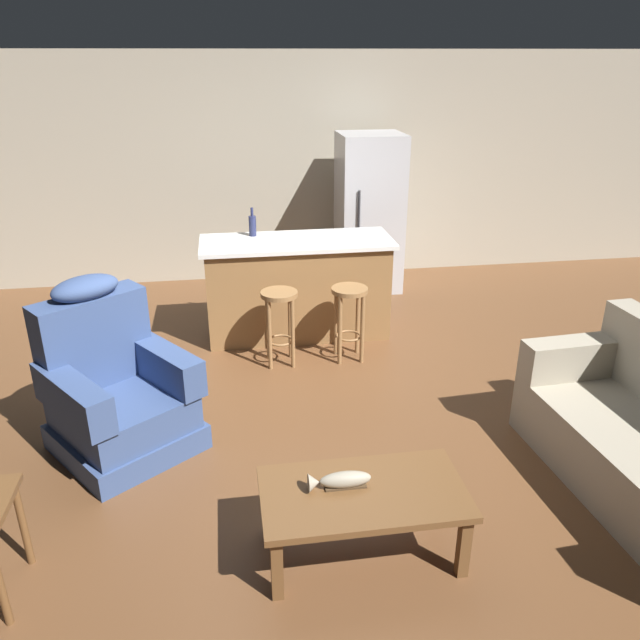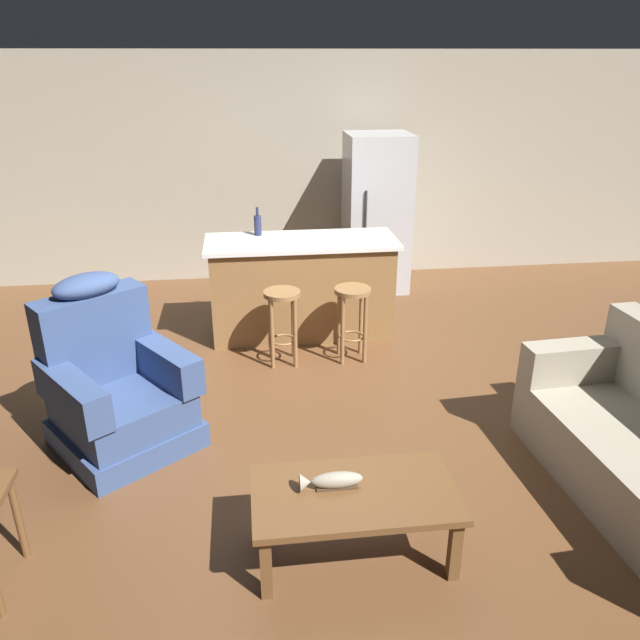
% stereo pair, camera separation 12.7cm
% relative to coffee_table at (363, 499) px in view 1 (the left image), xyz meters
% --- Properties ---
extents(ground_plane, '(12.00, 12.00, 0.00)m').
position_rel_coffee_table_xyz_m(ground_plane, '(0.01, 1.65, -0.36)').
color(ground_plane, brown).
extents(back_wall, '(12.00, 0.05, 2.60)m').
position_rel_coffee_table_xyz_m(back_wall, '(0.01, 4.77, 0.94)').
color(back_wall, '#A89E89').
rests_on(back_wall, ground_plane).
extents(coffee_table, '(1.10, 0.60, 0.42)m').
position_rel_coffee_table_xyz_m(coffee_table, '(0.00, 0.00, 0.00)').
color(coffee_table, brown).
rests_on(coffee_table, ground_plane).
extents(fish_figurine, '(0.34, 0.10, 0.10)m').
position_rel_coffee_table_xyz_m(fish_figurine, '(-0.12, 0.05, 0.10)').
color(fish_figurine, '#4C3823').
rests_on(fish_figurine, coffee_table).
extents(recliner_near_lamp, '(1.17, 1.17, 1.20)m').
position_rel_coffee_table_xyz_m(recliner_near_lamp, '(-1.46, 1.29, 0.06)').
color(recliner_near_lamp, '#384C7A').
rests_on(recliner_near_lamp, ground_plane).
extents(kitchen_island, '(1.80, 0.70, 0.95)m').
position_rel_coffee_table_xyz_m(kitchen_island, '(0.01, 3.00, 0.11)').
color(kitchen_island, olive).
rests_on(kitchen_island, ground_plane).
extents(bar_stool_left, '(0.32, 0.32, 0.68)m').
position_rel_coffee_table_xyz_m(bar_stool_left, '(-0.22, 2.37, 0.11)').
color(bar_stool_left, olive).
rests_on(bar_stool_left, ground_plane).
extents(bar_stool_right, '(0.32, 0.32, 0.68)m').
position_rel_coffee_table_xyz_m(bar_stool_right, '(0.39, 2.37, 0.11)').
color(bar_stool_right, olive).
rests_on(bar_stool_right, ground_plane).
extents(refrigerator, '(0.70, 0.69, 1.76)m').
position_rel_coffee_table_xyz_m(refrigerator, '(0.98, 4.20, 0.52)').
color(refrigerator, '#B7B7BC').
rests_on(refrigerator, ground_plane).
extents(bottle_tall_green, '(0.07, 0.07, 0.27)m').
position_rel_coffee_table_xyz_m(bottle_tall_green, '(-0.39, 3.20, 0.69)').
color(bottle_tall_green, '#23284C').
rests_on(bottle_tall_green, kitchen_island).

